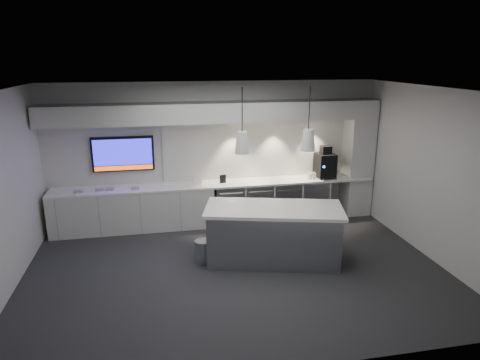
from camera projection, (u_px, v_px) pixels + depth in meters
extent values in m
plane|color=#2A2A2C|center=(236.00, 270.00, 7.27)|extent=(7.00, 7.00, 0.00)
plane|color=black|center=(235.00, 90.00, 6.43)|extent=(7.00, 7.00, 0.00)
plane|color=silver|center=(214.00, 152.00, 9.20)|extent=(7.00, 0.00, 7.00)
plane|color=silver|center=(279.00, 253.00, 4.49)|extent=(7.00, 0.00, 7.00)
plane|color=silver|center=(431.00, 174.00, 7.50)|extent=(0.00, 7.00, 7.00)
cube|color=white|center=(217.00, 184.00, 9.07)|extent=(6.80, 0.65, 0.04)
cube|color=silver|center=(134.00, 210.00, 8.87)|extent=(3.30, 0.63, 0.86)
cube|color=#95979D|center=(229.00, 204.00, 9.24)|extent=(0.60, 0.61, 0.85)
cube|color=#95979D|center=(257.00, 202.00, 9.36)|extent=(0.60, 0.61, 0.85)
cube|color=#95979D|center=(285.00, 200.00, 9.48)|extent=(0.60, 0.61, 0.85)
cube|color=#95979D|center=(311.00, 198.00, 9.60)|extent=(0.60, 0.61, 0.85)
cube|color=silver|center=(268.00, 148.00, 9.40)|extent=(4.60, 0.03, 1.30)
cube|color=silver|center=(216.00, 112.00, 8.67)|extent=(6.90, 0.60, 0.40)
cube|color=silver|center=(358.00, 158.00, 9.57)|extent=(0.55, 0.55, 2.60)
cube|color=black|center=(123.00, 154.00, 8.79)|extent=(1.25, 0.06, 0.72)
cube|color=#1915C8|center=(123.00, 152.00, 8.74)|extent=(1.17, 0.00, 0.54)
cube|color=#ED500D|center=(124.00, 168.00, 8.83)|extent=(1.17, 0.00, 0.09)
cube|color=#95979D|center=(273.00, 236.00, 7.47)|extent=(2.39, 1.44, 0.94)
cube|color=white|center=(274.00, 209.00, 7.33)|extent=(2.53, 1.57, 0.06)
cylinder|color=#95979D|center=(203.00, 252.00, 7.47)|extent=(0.33, 0.33, 0.41)
cube|color=black|center=(325.00, 165.00, 9.47)|extent=(0.40, 0.45, 0.53)
cube|color=black|center=(326.00, 150.00, 9.37)|extent=(0.22, 0.22, 0.17)
cube|color=#95979D|center=(328.00, 179.00, 9.32)|extent=(0.30, 0.21, 0.03)
cube|color=black|center=(223.00, 179.00, 9.06)|extent=(0.14, 0.05, 0.18)
cube|color=white|center=(197.00, 181.00, 8.94)|extent=(0.18, 0.03, 0.14)
cube|color=#979797|center=(78.00, 192.00, 8.46)|extent=(0.20, 0.20, 0.02)
cube|color=#979797|center=(100.00, 190.00, 8.58)|extent=(0.18, 0.18, 0.02)
cube|color=#979797|center=(110.00, 189.00, 8.63)|extent=(0.18, 0.18, 0.02)
cube|color=#979797|center=(135.00, 188.00, 8.68)|extent=(0.17, 0.17, 0.02)
cone|color=silver|center=(242.00, 143.00, 6.90)|extent=(0.25, 0.25, 0.36)
cylinder|color=black|center=(242.00, 110.00, 6.75)|extent=(0.02, 0.02, 0.70)
cone|color=silver|center=(308.00, 140.00, 7.11)|extent=(0.25, 0.25, 0.36)
cylinder|color=black|center=(309.00, 108.00, 6.96)|extent=(0.02, 0.02, 0.70)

